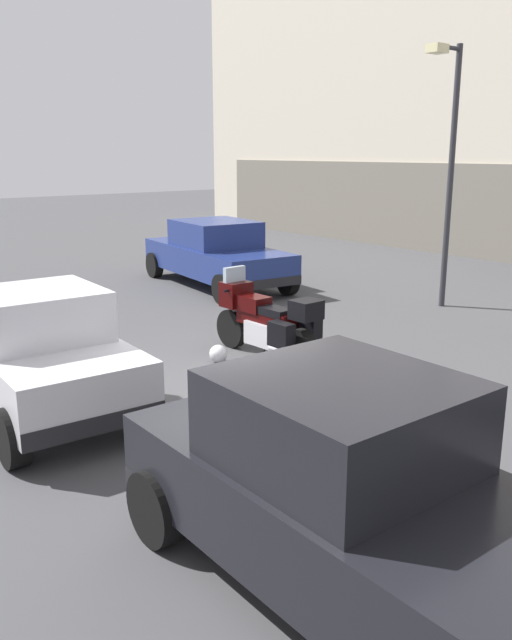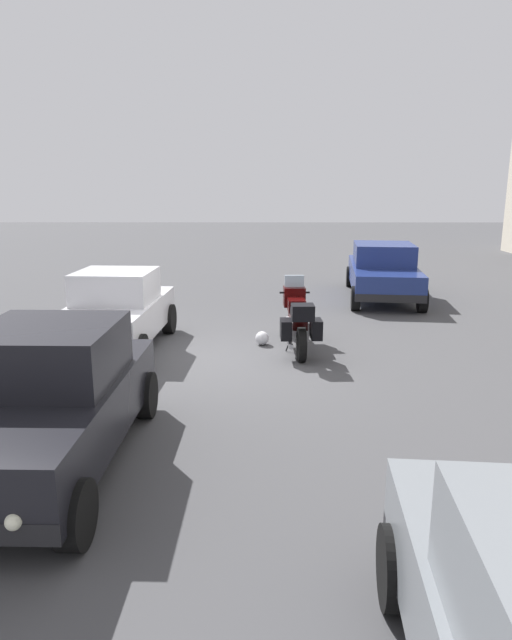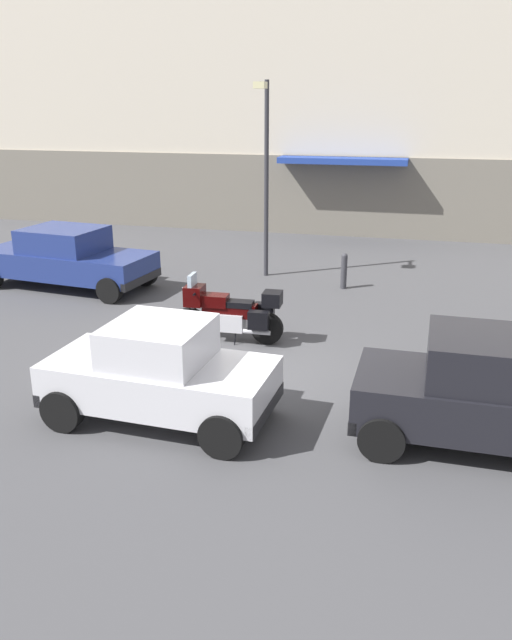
% 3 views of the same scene
% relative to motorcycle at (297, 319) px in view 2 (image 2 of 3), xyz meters
% --- Properties ---
extents(ground_plane, '(80.00, 80.00, 0.00)m').
position_rel_motorcycle_xyz_m(ground_plane, '(0.61, -1.53, -0.62)').
color(ground_plane, '#424244').
extents(motorcycle, '(2.26, 0.77, 1.36)m').
position_rel_motorcycle_xyz_m(motorcycle, '(0.00, 0.00, 0.00)').
color(motorcycle, black).
rests_on(motorcycle, ground).
extents(helmet, '(0.28, 0.28, 0.28)m').
position_rel_motorcycle_xyz_m(helmet, '(-0.32, -0.69, -0.48)').
color(helmet, silver).
rests_on(helmet, ground).
extents(car_sedan_far, '(4.71, 2.38, 1.56)m').
position_rel_motorcycle_xyz_m(car_sedan_far, '(-5.26, 2.79, 0.16)').
color(car_sedan_far, navy).
rests_on(car_sedan_far, ground).
extents(car_compact_side, '(3.54, 1.86, 1.56)m').
position_rel_motorcycle_xyz_m(car_compact_side, '(-0.04, -3.53, 0.15)').
color(car_compact_side, silver).
rests_on(car_compact_side, ground).
extents(car_wagon_end, '(3.90, 1.83, 1.64)m').
position_rel_motorcycle_xyz_m(car_wagon_end, '(4.71, -3.12, 0.19)').
color(car_wagon_end, black).
rests_on(car_wagon_end, ground).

